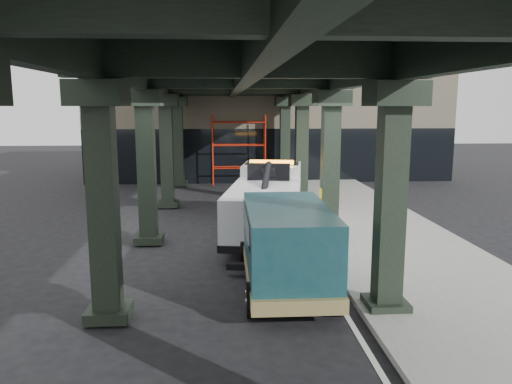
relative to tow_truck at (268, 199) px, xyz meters
name	(u,v)px	position (x,y,z in m)	size (l,w,h in m)	color
ground	(256,260)	(-0.64, -3.06, -1.26)	(90.00, 90.00, 0.00)	black
sidewalk	(383,237)	(3.86, -1.06, -1.19)	(5.00, 40.00, 0.15)	gray
lane_stripe	(302,241)	(1.06, -1.06, -1.25)	(0.12, 38.00, 0.01)	silver
viaduct	(239,75)	(-1.04, -1.06, 4.20)	(7.40, 32.00, 6.40)	black
building	(265,114)	(1.36, 16.94, 2.74)	(22.00, 10.00, 8.00)	#C6B793
scaffolding	(239,148)	(-0.64, 11.59, 0.85)	(3.08, 0.88, 4.00)	red
tow_truck	(268,199)	(0.00, 0.00, 0.00)	(3.38, 8.11, 2.59)	black
towed_van	(286,243)	(-0.06, -5.41, -0.11)	(2.17, 5.31, 2.14)	#10373C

